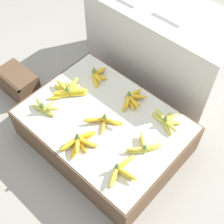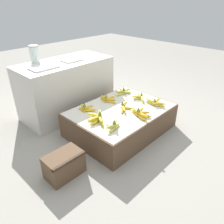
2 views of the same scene
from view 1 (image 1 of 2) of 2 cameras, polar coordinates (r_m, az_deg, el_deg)
The scene contains 14 objects.
ground_plane at distance 2.34m, azimuth -1.30°, elevation -5.36°, with size 10.00×10.00×0.00m, color gray.
display_platform at distance 2.22m, azimuth -1.37°, elevation -3.47°, with size 1.09×0.80×0.28m.
back_vendor_table at distance 2.55m, azimuth 9.11°, elevation 12.07°, with size 1.16×0.54×0.68m.
wooden_crate at distance 2.66m, azimuth -16.73°, elevation 5.13°, with size 0.32×0.20×0.21m.
banana_bunch_front_left at distance 2.17m, azimuth -12.19°, elevation 0.76°, with size 0.20×0.14×0.11m.
banana_bunch_front_midleft at distance 1.98m, azimuth -5.94°, elevation -5.56°, with size 0.17×0.26×0.11m.
banana_bunch_front_midright at distance 1.88m, azimuth 1.71°, elevation -10.65°, with size 0.17×0.26×0.10m.
banana_bunch_middle_left at distance 2.24m, azimuth -8.02°, elevation 4.00°, with size 0.25×0.27×0.11m.
banana_bunch_middle_midleft at distance 2.06m, azimuth -1.55°, elevation -1.69°, with size 0.23×0.19×0.09m.
banana_bunch_middle_midright at distance 1.97m, azimuth 5.81°, elevation -6.35°, with size 0.17×0.21×0.09m.
banana_bunch_back_left at distance 2.32m, azimuth -2.67°, elevation 6.76°, with size 0.13×0.19×0.11m.
banana_bunch_back_midleft at distance 2.18m, azimuth 3.69°, elevation 2.41°, with size 0.16×0.24×0.10m.
banana_bunch_back_midright at distance 2.09m, azimuth 9.99°, elevation -1.58°, with size 0.23×0.17×0.10m.
foam_tray_white at distance 2.28m, azimuth 11.19°, elevation 17.22°, with size 0.22×0.17×0.02m.
Camera 1 is at (0.86, -0.86, 2.00)m, focal length 50.00 mm.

